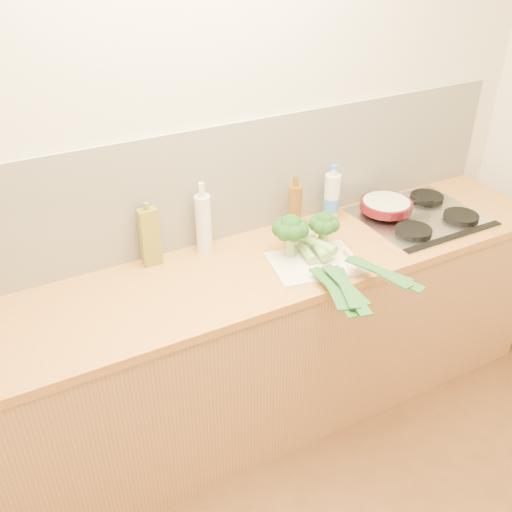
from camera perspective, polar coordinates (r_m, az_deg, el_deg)
The scene contains 14 objects.
room_shell at distance 2.52m, azimuth -5.12°, elevation 6.81°, with size 3.50×3.50×3.50m.
counter at distance 2.69m, azimuth -1.86°, elevation -9.56°, with size 3.20×0.62×0.90m.
gas_hob at distance 2.93m, azimuth 16.17°, elevation 3.89°, with size 0.58×0.50×0.04m.
chopping_board at distance 2.48m, azimuth 5.88°, elevation -0.67°, with size 0.37×0.28×0.01m, color white.
broccoli_left at distance 2.44m, azimuth 3.49°, elevation 2.76°, with size 0.16×0.16×0.20m.
broccoli_right at distance 2.51m, azimuth 6.83°, elevation 3.17°, with size 0.14×0.14×0.18m.
leek_front at distance 2.43m, azimuth 5.82°, elevation -0.63°, with size 0.18×0.64×0.04m.
leek_mid at distance 2.43m, azimuth 7.00°, elevation -0.22°, with size 0.20×0.66×0.04m.
leek_back at distance 2.45m, azimuth 7.81°, elevation 0.54°, with size 0.26×0.68×0.04m.
skillet at distance 2.90m, azimuth 12.93°, elevation 5.01°, with size 0.37×0.26×0.04m.
oil_tin at distance 2.44m, azimuth -10.57°, elevation 1.91°, with size 0.08×0.05×0.29m.
glass_bottle at distance 2.50m, azimuth -5.28°, elevation 3.31°, with size 0.07×0.07×0.33m.
amber_bottle at distance 2.68m, azimuth 3.90°, elevation 4.90°, with size 0.06×0.06×0.28m.
water_bottle at distance 2.79m, azimuth 7.56°, elevation 5.70°, with size 0.08×0.08×0.27m.
Camera 1 is at (-0.87, -0.62, 2.24)m, focal length 40.00 mm.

